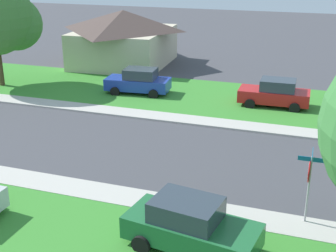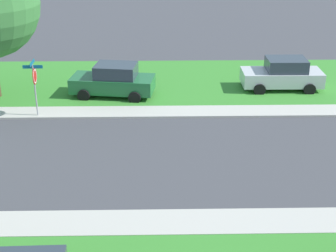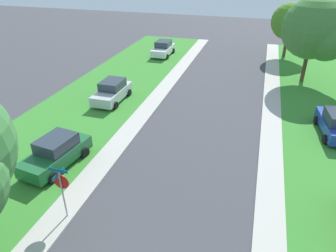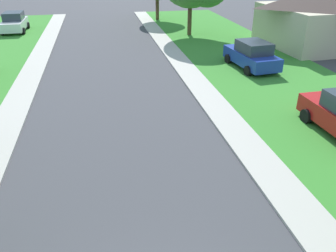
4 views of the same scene
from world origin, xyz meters
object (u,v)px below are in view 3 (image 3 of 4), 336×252
car_silver_near_corner (112,91)px  tree_across_right (316,31)px  car_green_far_down_street (56,152)px  tree_sidewalk_near (292,23)px  car_white_behind_trees (163,49)px  stop_sign_far_corner (61,185)px

car_silver_near_corner → tree_across_right: (15.64, 9.03, 3.96)m
car_green_far_down_street → tree_sidewalk_near: (13.24, 26.29, 3.08)m
car_silver_near_corner → tree_sidewalk_near: 22.45m
tree_sidewalk_near → car_green_far_down_street: bearing=-116.7°
car_green_far_down_street → car_white_behind_trees: bearing=92.1°
stop_sign_far_corner → car_green_far_down_street: (-2.77, 3.41, -1.01)m
car_green_far_down_street → tree_sidewalk_near: tree_sidewalk_near is taller
stop_sign_far_corner → car_green_far_down_street: size_ratio=0.61×
car_white_behind_trees → tree_across_right: tree_across_right is taller
stop_sign_far_corner → car_white_behind_trees: 26.59m
stop_sign_far_corner → tree_sidewalk_near: 31.55m
car_silver_near_corner → car_green_far_down_street: same height
car_white_behind_trees → tree_sidewalk_near: tree_sidewalk_near is taller
car_white_behind_trees → stop_sign_far_corner: bearing=-82.2°
stop_sign_far_corner → car_green_far_down_street: bearing=129.1°
car_white_behind_trees → tree_sidewalk_near: size_ratio=0.70×
car_silver_near_corner → car_white_behind_trees: 13.80m
car_white_behind_trees → tree_across_right: 16.78m
car_silver_near_corner → car_green_far_down_street: bearing=-84.5°
car_silver_near_corner → car_white_behind_trees: size_ratio=1.00×
tree_across_right → tree_sidewalk_near: bearing=100.6°
car_green_far_down_street → tree_sidewalk_near: bearing=63.3°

